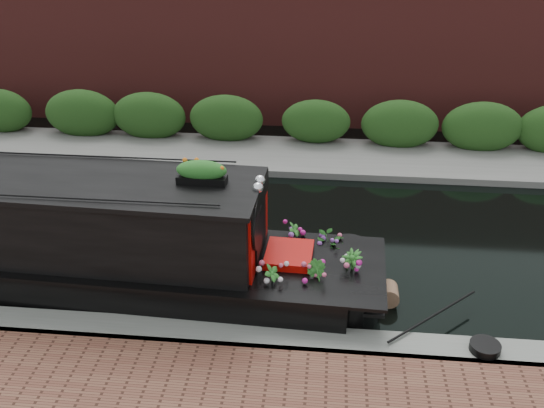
{
  "coord_description": "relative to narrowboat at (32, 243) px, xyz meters",
  "views": [
    {
      "loc": [
        2.65,
        -10.62,
        6.38
      ],
      "look_at": [
        1.65,
        -0.6,
        1.14
      ],
      "focal_mm": 40.0,
      "sensor_mm": 36.0,
      "label": 1
    }
  ],
  "objects": [
    {
      "name": "far_brick_wall",
      "position": [
        2.49,
        9.11,
        -0.82
      ],
      "size": [
        40.0,
        1.0,
        8.0
      ],
      "primitive_type": "cube",
      "color": "maroon",
      "rests_on": "ground"
    },
    {
      "name": "coiled_mooring_rope",
      "position": [
        7.61,
        -1.4,
        -0.51
      ],
      "size": [
        0.46,
        0.46,
        0.12
      ],
      "primitive_type": "cylinder",
      "color": "black",
      "rests_on": "near_bank_coping"
    },
    {
      "name": "ground",
      "position": [
        2.49,
        1.91,
        -0.82
      ],
      "size": [
        80.0,
        80.0,
        0.0
      ],
      "primitive_type": "plane",
      "color": "black",
      "rests_on": "ground"
    },
    {
      "name": "far_hedge",
      "position": [
        2.49,
        7.01,
        -0.82
      ],
      "size": [
        40.0,
        1.1,
        2.8
      ],
      "primitive_type": "cube",
      "color": "#204517",
      "rests_on": "ground"
    },
    {
      "name": "near_bank_coping",
      "position": [
        2.49,
        -1.39,
        -0.82
      ],
      "size": [
        40.0,
        0.6,
        0.5
      ],
      "primitive_type": "cube",
      "color": "slate",
      "rests_on": "ground"
    },
    {
      "name": "rope_fender",
      "position": [
        6.29,
        0.0,
        -0.65
      ],
      "size": [
        0.35,
        0.4,
        0.35
      ],
      "primitive_type": "cylinder",
      "rotation": [
        1.57,
        0.0,
        0.0
      ],
      "color": "#825F44",
      "rests_on": "ground"
    },
    {
      "name": "far_bank_path",
      "position": [
        2.49,
        6.11,
        -0.82
      ],
      "size": [
        40.0,
        2.4,
        0.34
      ],
      "primitive_type": "cube",
      "color": "#62625E",
      "rests_on": "ground"
    },
    {
      "name": "narrowboat",
      "position": [
        0.0,
        0.0,
        0.0
      ],
      "size": [
        11.88,
        2.53,
        2.76
      ],
      "rotation": [
        0.0,
        0.0,
        -0.04
      ],
      "color": "black",
      "rests_on": "ground"
    }
  ]
}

